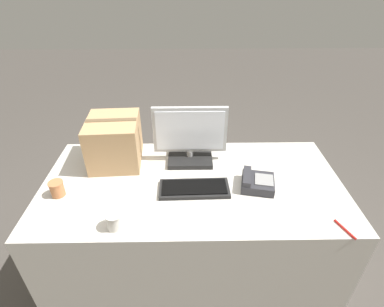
{
  "coord_description": "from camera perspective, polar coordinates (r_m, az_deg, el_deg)",
  "views": [
    {
      "loc": [
        -0.03,
        -1.41,
        1.85
      ],
      "look_at": [
        -0.0,
        0.09,
        0.86
      ],
      "focal_mm": 28.0,
      "sensor_mm": 36.0,
      "label": 1
    }
  ],
  "objects": [
    {
      "name": "spoon",
      "position": [
        1.67,
        12.24,
        -10.48
      ],
      "size": [
        0.12,
        0.14,
        0.0
      ],
      "rotation": [
        0.0,
        0.0,
        0.88
      ],
      "color": "#B2B2B7",
      "rests_on": "office_desk"
    },
    {
      "name": "monitor",
      "position": [
        1.93,
        -0.39,
        2.76
      ],
      "size": [
        0.47,
        0.25,
        0.38
      ],
      "color": "black",
      "rests_on": "office_desk"
    },
    {
      "name": "cardboard_box",
      "position": [
        1.98,
        -14.52,
        2.28
      ],
      "size": [
        0.33,
        0.37,
        0.3
      ],
      "rotation": [
        0.0,
        0.0,
        0.06
      ],
      "color": "tan",
      "rests_on": "office_desk"
    },
    {
      "name": "ground_plane",
      "position": [
        2.33,
        0.05,
        -19.29
      ],
      "size": [
        12.0,
        12.0,
        0.0
      ],
      "primitive_type": "plane",
      "color": "#47423D"
    },
    {
      "name": "sticky_note_pad",
      "position": [
        1.66,
        -10.5,
        -10.43
      ],
      "size": [
        0.08,
        0.08,
        0.01
      ],
      "color": "silver",
      "rests_on": "office_desk"
    },
    {
      "name": "keyboard",
      "position": [
        1.75,
        0.43,
        -6.67
      ],
      "size": [
        0.41,
        0.18,
        0.03
      ],
      "rotation": [
        0.0,
        0.0,
        0.02
      ],
      "color": "black",
      "rests_on": "office_desk"
    },
    {
      "name": "paper_cup_right",
      "position": [
        1.56,
        -14.55,
        -12.28
      ],
      "size": [
        0.09,
        0.09,
        0.09
      ],
      "color": "white",
      "rests_on": "office_desk"
    },
    {
      "name": "office_desk",
      "position": [
        2.06,
        0.06,
        -13.24
      ],
      "size": [
        1.8,
        0.9,
        0.71
      ],
      "color": "beige",
      "rests_on": "ground_plane"
    },
    {
      "name": "desk_phone",
      "position": [
        1.8,
        12.21,
        -5.37
      ],
      "size": [
        0.22,
        0.21,
        0.08
      ],
      "rotation": [
        0.0,
        0.0,
        -0.2
      ],
      "color": "#2D2D33",
      "rests_on": "office_desk"
    },
    {
      "name": "pen_marker",
      "position": [
        1.71,
        27.12,
        -12.73
      ],
      "size": [
        0.06,
        0.13,
        0.01
      ],
      "rotation": [
        0.0,
        0.0,
        5.09
      ],
      "color": "red",
      "rests_on": "office_desk"
    },
    {
      "name": "paper_cup_left",
      "position": [
        1.86,
        -24.31,
        -6.13
      ],
      "size": [
        0.08,
        0.08,
        0.09
      ],
      "color": "#BC7547",
      "rests_on": "office_desk"
    }
  ]
}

